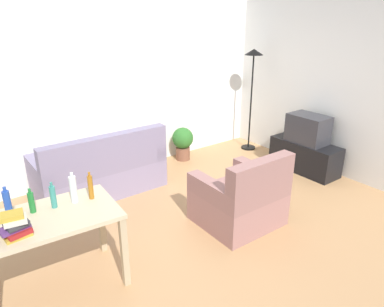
{
  "coord_description": "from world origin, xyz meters",
  "views": [
    {
      "loc": [
        -2.39,
        -2.82,
        2.39
      ],
      "look_at": [
        0.1,
        0.5,
        0.75
      ],
      "focal_mm": 33.5,
      "sensor_mm": 36.0,
      "label": 1
    }
  ],
  "objects": [
    {
      "name": "wall_rear",
      "position": [
        0.0,
        2.2,
        1.35
      ],
      "size": [
        5.2,
        0.1,
        2.7
      ],
      "primitive_type": "cube",
      "color": "white",
      "rests_on": "ground_plane"
    },
    {
      "name": "torchiere_lamp",
      "position": [
        2.25,
        1.6,
        1.41
      ],
      "size": [
        0.32,
        0.32,
        1.81
      ],
      "color": "black",
      "rests_on": "ground_plane"
    },
    {
      "name": "wall_right",
      "position": [
        2.6,
        0.0,
        1.35
      ],
      "size": [
        0.1,
        4.4,
        2.7
      ],
      "primitive_type": "cube",
      "color": "silver",
      "rests_on": "ground_plane"
    },
    {
      "name": "tv_stand",
      "position": [
        2.25,
        0.35,
        0.24
      ],
      "size": [
        0.44,
        1.1,
        0.48
      ],
      "rotation": [
        0.0,
        0.0,
        1.57
      ],
      "color": "black",
      "rests_on": "ground_plane"
    },
    {
      "name": "bottle_amber",
      "position": [
        -1.36,
        0.13,
        0.88
      ],
      "size": [
        0.05,
        0.05,
        0.27
      ],
      "color": "#9E6019",
      "rests_on": "desk"
    },
    {
      "name": "bottle_tall",
      "position": [
        -1.69,
        0.17,
        0.87
      ],
      "size": [
        0.05,
        0.05,
        0.25
      ],
      "color": "teal",
      "rests_on": "desk"
    },
    {
      "name": "bottle_clear",
      "position": [
        -1.51,
        0.16,
        0.89
      ],
      "size": [
        0.06,
        0.06,
        0.3
      ],
      "color": "silver",
      "rests_on": "desk"
    },
    {
      "name": "bottle_blue",
      "position": [
        -2.04,
        0.25,
        0.88
      ],
      "size": [
        0.06,
        0.06,
        0.28
      ],
      "color": "#2347A3",
      "rests_on": "desk"
    },
    {
      "name": "couch",
      "position": [
        -0.68,
        1.59,
        0.31
      ],
      "size": [
        1.73,
        0.84,
        0.92
      ],
      "rotation": [
        0.0,
        0.0,
        3.14
      ],
      "color": "gray",
      "rests_on": "ground_plane"
    },
    {
      "name": "armchair",
      "position": [
        0.33,
        -0.17,
        0.32
      ],
      "size": [
        0.91,
        0.85,
        0.92
      ],
      "rotation": [
        0.0,
        0.0,
        3.13
      ],
      "color": "#996B66",
      "rests_on": "ground_plane"
    },
    {
      "name": "ground_plane",
      "position": [
        0.0,
        0.0,
        -0.01
      ],
      "size": [
        5.2,
        4.4,
        0.02
      ],
      "primitive_type": "cube",
      "color": "tan"
    },
    {
      "name": "book_stack",
      "position": [
        -2.06,
        -0.11,
        0.85
      ],
      "size": [
        0.24,
        0.21,
        0.2
      ],
      "color": "#B7932D",
      "rests_on": "desk"
    },
    {
      "name": "bottle_green",
      "position": [
        -1.87,
        0.2,
        0.86
      ],
      "size": [
        0.05,
        0.05,
        0.23
      ],
      "color": "#1E722D",
      "rests_on": "desk"
    },
    {
      "name": "potted_plant",
      "position": [
        0.95,
        1.9,
        0.33
      ],
      "size": [
        0.36,
        0.36,
        0.57
      ],
      "color": "brown",
      "rests_on": "ground_plane"
    },
    {
      "name": "tv",
      "position": [
        2.25,
        0.35,
        0.7
      ],
      "size": [
        0.41,
        0.6,
        0.44
      ],
      "rotation": [
        0.0,
        0.0,
        1.57
      ],
      "color": "#2D2D33",
      "rests_on": "tv_stand"
    },
    {
      "name": "desk",
      "position": [
        -1.8,
        0.05,
        0.65
      ],
      "size": [
        1.25,
        0.78,
        0.76
      ],
      "rotation": [
        0.0,
        0.0,
        -0.07
      ],
      "color": "#C6B28E",
      "rests_on": "ground_plane"
    }
  ]
}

